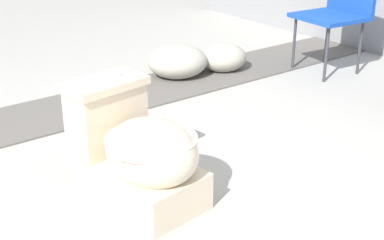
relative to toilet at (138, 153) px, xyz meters
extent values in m
plane|color=#A8A59E|center=(0.01, -0.11, -0.22)|extent=(14.00, 14.00, 0.00)
cube|color=#605B56|center=(-1.14, 0.39, -0.21)|extent=(0.56, 8.00, 0.01)
cube|color=beige|center=(0.00, 0.00, -0.14)|extent=(0.64, 0.42, 0.17)
ellipsoid|color=beige|center=(0.10, 0.01, 0.04)|extent=(0.48, 0.42, 0.28)
cylinder|color=beige|center=(0.10, 0.01, 0.10)|extent=(0.44, 0.44, 0.03)
cube|color=beige|center=(-0.21, -0.03, 0.10)|extent=(0.22, 0.36, 0.30)
cube|color=beige|center=(-0.21, -0.03, 0.27)|extent=(0.25, 0.39, 0.04)
cylinder|color=silver|center=(-0.22, 0.05, 0.29)|extent=(0.02, 0.02, 0.01)
cube|color=#1947B2|center=(-0.70, 2.09, 0.20)|extent=(0.48, 0.48, 0.03)
cylinder|color=#38383D|center=(-0.55, 1.90, -0.02)|extent=(0.02, 0.02, 0.40)
cylinder|color=#38383D|center=(-0.89, 1.93, -0.02)|extent=(0.02, 0.02, 0.40)
cylinder|color=#38383D|center=(-0.52, 2.24, -0.02)|extent=(0.02, 0.02, 0.40)
cylinder|color=#38383D|center=(-0.86, 2.27, -0.02)|extent=(0.02, 0.02, 0.40)
ellipsoid|color=#ADA899|center=(-1.26, 1.11, -0.10)|extent=(0.51, 0.55, 0.24)
ellipsoid|color=#ADA899|center=(-1.17, 1.47, -0.11)|extent=(0.37, 0.42, 0.21)
camera|label=1|loc=(1.81, -1.06, 1.06)|focal=50.00mm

